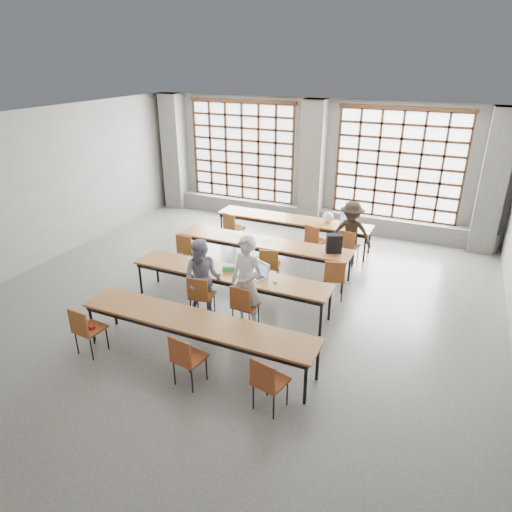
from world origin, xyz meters
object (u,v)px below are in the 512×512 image
Objects in this scene: chair_back_left at (232,226)px; chair_near_left at (86,327)px; student_male at (247,283)px; red_pouch at (90,326)px; desk_row_d at (196,324)px; backpack at (334,243)px; laptop_front at (259,273)px; plastic_bag at (328,217)px; mouse at (275,281)px; student_female at (203,279)px; chair_near_right at (267,379)px; green_box at (229,268)px; desk_row_a at (293,221)px; chair_back_mid at (314,239)px; student_back at (351,233)px; chair_mid_left at (187,248)px; chair_front_left at (200,293)px; chair_mid_centre at (269,263)px; chair_front_right at (243,303)px; chair_near_mid at (186,356)px; laptop_back at (346,222)px; chair_back_right at (348,244)px; desk_row_b at (263,244)px; chair_mid_right at (334,275)px; desk_row_c at (230,276)px; phone at (236,276)px.

chair_back_left is 1.00× the size of chair_near_left.
red_pouch is (-2.00, -1.79, -0.38)m from student_male.
desk_row_d is 1.82m from chair_near_left.
laptop_front is at bearing -143.48° from backpack.
laptop_front is 3.43m from plastic_bag.
student_female is at bearing -158.99° from mouse.
green_box is (-1.83, 2.45, 0.24)m from chair_near_right.
desk_row_a is 1.00m from chair_back_mid.
student_back reaches higher than green_box.
mouse is (1.25, 0.48, -0.01)m from student_female.
chair_back_mid is at bearing 35.07° from chair_mid_left.
student_back is (1.93, 3.59, 0.22)m from chair_front_left.
chair_mid_centre is 1.42m from backpack.
chair_mid_left is 2.78m from student_male.
plastic_bag is (-0.70, 0.55, 0.11)m from student_back.
chair_front_right is at bearing -82.34° from desk_row_a.
chair_near_mid is at bearing -93.63° from chair_back_mid.
desk_row_d is 1.79m from red_pouch.
student_male is (1.98, -3.33, 0.34)m from chair_back_left.
laptop_front is at bearing -24.15° from chair_mid_left.
chair_near_mid is 6.01m from laptop_back.
chair_back_left is 1.00× the size of chair_front_right.
desk_row_b is at bearing -146.78° from chair_back_right.
chair_back_left is 1.00× the size of chair_front_left.
chair_back_right is 1.00× the size of chair_mid_right.
laptop_front is (-1.07, -2.86, 0.03)m from student_back.
chair_front_right is at bearing -100.75° from laptop_back.
chair_near_right is 4.17m from backpack.
student_male reaches higher than chair_mid_right.
desk_row_c is at bearing 178.79° from mouse.
chair_back_mid is at bearing 66.84° from chair_near_left.
chair_back_left is at bearing 117.99° from phone.
chair_back_left is 1.00× the size of chair_back_mid.
chair_near_right is at bearing -81.87° from plastic_bag.
laptop_back is at bearing 39.08° from chair_mid_left.
chair_mid_left is 1.00× the size of chair_mid_centre.
chair_front_left is 0.73m from phone.
laptop_front reaches higher than chair_near_mid.
desk_row_a is at bearing 158.42° from chair_back_right.
chair_near_left is at bearing -117.13° from chair_mid_centre.
desk_row_c is 10.63× the size of laptop_back.
chair_back_mid is at bearing 77.71° from phone.
chair_mid_right is at bearing 37.06° from phone.
laptop_front is 1.22× the size of laptop_back.
chair_back_right is 2.20× the size of backpack.
phone is 0.45× the size of plastic_bag.
chair_front_right reaches higher than desk_row_a.
student_male is 0.61m from mouse.
desk_row_b is 30.77× the size of phone.
desk_row_a is 3.46m from desk_row_c.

